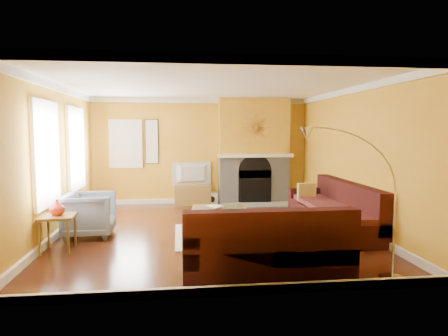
{
  "coord_description": "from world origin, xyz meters",
  "views": [
    {
      "loc": [
        -0.59,
        -7.32,
        1.87
      ],
      "look_at": [
        0.3,
        0.4,
        1.15
      ],
      "focal_mm": 32.0,
      "sensor_mm": 36.0,
      "label": 1
    }
  ],
  "objects": [
    {
      "name": "wall_right",
      "position": [
        2.76,
        0.0,
        1.35
      ],
      "size": [
        0.02,
        6.0,
        2.7
      ],
      "primitive_type": "cube",
      "color": "gold",
      "rests_on": "ground"
    },
    {
      "name": "coffee_table",
      "position": [
        0.17,
        0.02,
        0.21
      ],
      "size": [
        1.15,
        1.15,
        0.41
      ],
      "primitive_type": null,
      "rotation": [
        0.0,
        0.0,
        -0.11
      ],
      "color": "white",
      "rests_on": "floor"
    },
    {
      "name": "wall_front",
      "position": [
        0.0,
        -3.01,
        1.35
      ],
      "size": [
        5.5,
        0.02,
        2.7
      ],
      "primitive_type": "cube",
      "color": "gold",
      "rests_on": "ground"
    },
    {
      "name": "baseboard",
      "position": [
        0.0,
        0.0,
        0.06
      ],
      "size": [
        5.5,
        6.0,
        0.12
      ],
      "primitive_type": null,
      "color": "white",
      "rests_on": "floor"
    },
    {
      "name": "sunburst",
      "position": [
        1.35,
        2.57,
        1.95
      ],
      "size": [
        0.7,
        0.04,
        0.7
      ],
      "primitive_type": null,
      "color": "olive",
      "rests_on": "fireplace"
    },
    {
      "name": "mantel",
      "position": [
        1.35,
        2.56,
        1.25
      ],
      "size": [
        1.92,
        0.22,
        0.08
      ],
      "primitive_type": "cube",
      "color": "white",
      "rests_on": "fireplace"
    },
    {
      "name": "ceiling",
      "position": [
        0.0,
        0.0,
        2.71
      ],
      "size": [
        5.5,
        6.0,
        0.02
      ],
      "primitive_type": "cube",
      "color": "white",
      "rests_on": "ground"
    },
    {
      "name": "arc_lamp",
      "position": [
        1.52,
        -2.79,
        0.95
      ],
      "size": [
        1.23,
        0.36,
        1.9
      ],
      "primitive_type": null,
      "color": "silver",
      "rests_on": "floor"
    },
    {
      "name": "subwoofer",
      "position": [
        0.25,
        2.77,
        0.15
      ],
      "size": [
        0.3,
        0.3,
        0.3
      ],
      "primitive_type": "cube",
      "color": "white",
      "rests_on": "floor"
    },
    {
      "name": "window_back",
      "position": [
        -1.9,
        2.96,
        1.55
      ],
      "size": [
        0.82,
        0.06,
        1.22
      ],
      "primitive_type": "cube",
      "color": "white",
      "rests_on": "wall_back"
    },
    {
      "name": "wall_art",
      "position": [
        -1.25,
        2.97,
        1.6
      ],
      "size": [
        0.34,
        0.04,
        1.14
      ],
      "primitive_type": "cube",
      "color": "white",
      "rests_on": "wall_back"
    },
    {
      "name": "side_table",
      "position": [
        -2.46,
        -0.98,
        0.28
      ],
      "size": [
        0.55,
        0.55,
        0.57
      ],
      "primitive_type": null,
      "rotation": [
        0.0,
        0.0,
        0.06
      ],
      "color": "olive",
      "rests_on": "floor"
    },
    {
      "name": "window_left_far",
      "position": [
        -2.72,
        -0.6,
        1.5
      ],
      "size": [
        0.06,
        1.22,
        1.72
      ],
      "primitive_type": "cube",
      "color": "white",
      "rests_on": "wall_left"
    },
    {
      "name": "vase",
      "position": [
        -2.46,
        -0.98,
        0.69
      ],
      "size": [
        0.27,
        0.27,
        0.25
      ],
      "primitive_type": "imported",
      "rotation": [
        0.0,
        0.0,
        -0.16
      ],
      "color": "red",
      "rests_on": "side_table"
    },
    {
      "name": "media_console",
      "position": [
        -0.23,
        2.74,
        0.25
      ],
      "size": [
        0.91,
        0.41,
        0.5
      ],
      "primitive_type": "cube",
      "color": "olive",
      "rests_on": "floor"
    },
    {
      "name": "window_left_near",
      "position": [
        -2.72,
        1.3,
        1.5
      ],
      "size": [
        0.06,
        1.22,
        1.72
      ],
      "primitive_type": "cube",
      "color": "white",
      "rests_on": "wall_left"
    },
    {
      "name": "rug",
      "position": [
        0.54,
        -0.36,
        0.01
      ],
      "size": [
        2.4,
        1.8,
        0.02
      ],
      "primitive_type": "cube",
      "color": "beige",
      "rests_on": "floor"
    },
    {
      "name": "fireplace",
      "position": [
        1.35,
        2.8,
        1.35
      ],
      "size": [
        1.8,
        0.4,
        2.7
      ],
      "primitive_type": null,
      "color": "gray",
      "rests_on": "floor"
    },
    {
      "name": "hearth",
      "position": [
        1.35,
        2.25,
        0.03
      ],
      "size": [
        1.8,
        0.7,
        0.06
      ],
      "primitive_type": "cube",
      "color": "gray",
      "rests_on": "floor"
    },
    {
      "name": "sectional_sofa",
      "position": [
        1.1,
        -0.72,
        0.45
      ],
      "size": [
        3.3,
        3.96,
        0.9
      ],
      "primitive_type": null,
      "color": "#371111",
      "rests_on": "floor"
    },
    {
      "name": "wall_left",
      "position": [
        -2.76,
        0.0,
        1.35
      ],
      "size": [
        0.02,
        6.0,
        2.7
      ],
      "primitive_type": "cube",
      "color": "gold",
      "rests_on": "ground"
    },
    {
      "name": "crown_molding",
      "position": [
        0.0,
        0.0,
        2.64
      ],
      "size": [
        5.5,
        6.0,
        0.12
      ],
      "primitive_type": null,
      "color": "white",
      "rests_on": "ceiling"
    },
    {
      "name": "wall_back",
      "position": [
        0.0,
        3.01,
        1.35
      ],
      "size": [
        5.5,
        0.02,
        2.7
      ],
      "primitive_type": "cube",
      "color": "gold",
      "rests_on": "ground"
    },
    {
      "name": "floor",
      "position": [
        0.0,
        0.0,
        -0.01
      ],
      "size": [
        5.5,
        6.0,
        0.02
      ],
      "primitive_type": "cube",
      "color": "#512211",
      "rests_on": "ground"
    },
    {
      "name": "book",
      "position": [
        0.01,
        0.13,
        0.43
      ],
      "size": [
        0.34,
        0.37,
        0.03
      ],
      "primitive_type": "imported",
      "rotation": [
        0.0,
        0.0,
        0.54
      ],
      "color": "white",
      "rests_on": "coffee_table"
    },
    {
      "name": "armchair",
      "position": [
        -2.17,
        -0.11,
        0.39
      ],
      "size": [
        0.88,
        0.86,
        0.78
      ],
      "primitive_type": "imported",
      "rotation": [
        0.0,
        0.0,
        1.6
      ],
      "color": "slate",
      "rests_on": "floor"
    },
    {
      "name": "tv",
      "position": [
        -0.23,
        2.74,
        0.79
      ],
      "size": [
        1.01,
        0.33,
        0.58
      ],
      "primitive_type": "imported",
      "rotation": [
        0.0,
        0.0,
        3.34
      ],
      "color": "black",
      "rests_on": "media_console"
    }
  ]
}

